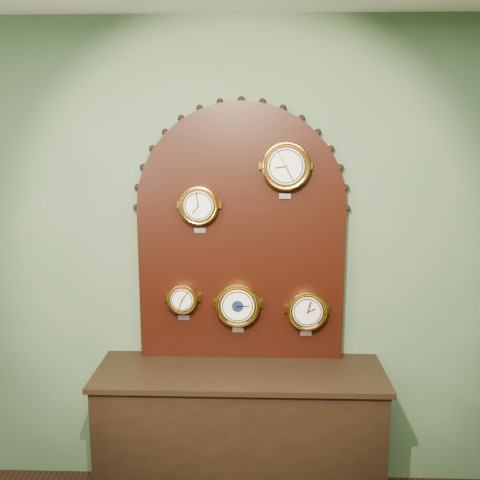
{
  "coord_description": "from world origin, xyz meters",
  "views": [
    {
      "loc": [
        0.1,
        -0.79,
        2.17
      ],
      "look_at": [
        0.0,
        2.25,
        1.58
      ],
      "focal_mm": 42.61,
      "sensor_mm": 36.0,
      "label": 1
    }
  ],
  "objects_px": {
    "shop_counter": "(240,440)",
    "display_board": "(241,226)",
    "barometer": "(238,305)",
    "roman_clock": "(199,205)",
    "arabic_clock": "(286,166)",
    "hygrometer": "(183,299)",
    "tide_clock": "(307,310)"
  },
  "relations": [
    {
      "from": "tide_clock",
      "to": "hygrometer",
      "type": "bearing_deg",
      "value": 179.88
    },
    {
      "from": "roman_clock",
      "to": "barometer",
      "type": "height_order",
      "value": "roman_clock"
    },
    {
      "from": "display_board",
      "to": "barometer",
      "type": "bearing_deg",
      "value": -104.36
    },
    {
      "from": "roman_clock",
      "to": "shop_counter",
      "type": "bearing_deg",
      "value": -32.99
    },
    {
      "from": "display_board",
      "to": "barometer",
      "type": "distance_m",
      "value": 0.46
    },
    {
      "from": "roman_clock",
      "to": "arabic_clock",
      "type": "bearing_deg",
      "value": -0.14
    },
    {
      "from": "display_board",
      "to": "arabic_clock",
      "type": "xyz_separation_m",
      "value": [
        0.25,
        -0.07,
        0.35
      ]
    },
    {
      "from": "shop_counter",
      "to": "barometer",
      "type": "height_order",
      "value": "barometer"
    },
    {
      "from": "display_board",
      "to": "hygrometer",
      "type": "distance_m",
      "value": 0.55
    },
    {
      "from": "roman_clock",
      "to": "tide_clock",
      "type": "bearing_deg",
      "value": -0.02
    },
    {
      "from": "arabic_clock",
      "to": "tide_clock",
      "type": "xyz_separation_m",
      "value": [
        0.14,
        0.0,
        -0.83
      ]
    },
    {
      "from": "arabic_clock",
      "to": "barometer",
      "type": "xyz_separation_m",
      "value": [
        -0.27,
        0.0,
        -0.8
      ]
    },
    {
      "from": "shop_counter",
      "to": "tide_clock",
      "type": "height_order",
      "value": "tide_clock"
    },
    {
      "from": "arabic_clock",
      "to": "hygrometer",
      "type": "xyz_separation_m",
      "value": [
        -0.59,
        0.0,
        -0.77
      ]
    },
    {
      "from": "roman_clock",
      "to": "barometer",
      "type": "bearing_deg",
      "value": -0.25
    },
    {
      "from": "shop_counter",
      "to": "hygrometer",
      "type": "distance_m",
      "value": 0.89
    },
    {
      "from": "roman_clock",
      "to": "tide_clock",
      "type": "xyz_separation_m",
      "value": [
        0.62,
        -0.0,
        -0.61
      ]
    },
    {
      "from": "hygrometer",
      "to": "tide_clock",
      "type": "xyz_separation_m",
      "value": [
        0.72,
        -0.0,
        -0.06
      ]
    },
    {
      "from": "shop_counter",
      "to": "roman_clock",
      "type": "bearing_deg",
      "value": 147.01
    },
    {
      "from": "shop_counter",
      "to": "arabic_clock",
      "type": "xyz_separation_m",
      "value": [
        0.25,
        0.15,
        1.57
      ]
    },
    {
      "from": "shop_counter",
      "to": "barometer",
      "type": "bearing_deg",
      "value": 96.46
    },
    {
      "from": "hygrometer",
      "to": "barometer",
      "type": "distance_m",
      "value": 0.32
    },
    {
      "from": "arabic_clock",
      "to": "tide_clock",
      "type": "height_order",
      "value": "arabic_clock"
    },
    {
      "from": "tide_clock",
      "to": "barometer",
      "type": "bearing_deg",
      "value": -179.89
    },
    {
      "from": "arabic_clock",
      "to": "barometer",
      "type": "height_order",
      "value": "arabic_clock"
    },
    {
      "from": "shop_counter",
      "to": "tide_clock",
      "type": "distance_m",
      "value": 0.85
    },
    {
      "from": "display_board",
      "to": "barometer",
      "type": "relative_size",
      "value": 4.95
    },
    {
      "from": "display_board",
      "to": "tide_clock",
      "type": "height_order",
      "value": "display_board"
    },
    {
      "from": "shop_counter",
      "to": "roman_clock",
      "type": "relative_size",
      "value": 5.83
    },
    {
      "from": "shop_counter",
      "to": "barometer",
      "type": "distance_m",
      "value": 0.79
    },
    {
      "from": "arabic_clock",
      "to": "barometer",
      "type": "relative_size",
      "value": 1.04
    },
    {
      "from": "shop_counter",
      "to": "display_board",
      "type": "xyz_separation_m",
      "value": [
        0.0,
        0.22,
        1.23
      ]
    }
  ]
}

